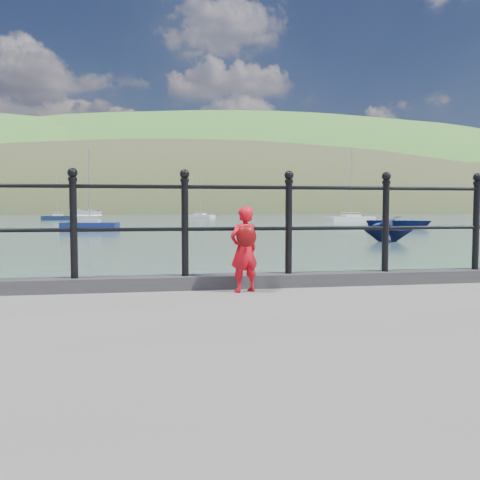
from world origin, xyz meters
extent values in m
plane|color=#2D4251|center=(0.00, 0.00, 0.00)|extent=(600.00, 600.00, 0.00)
cube|color=#28282B|center=(0.00, -0.15, 1.07)|extent=(60.00, 0.30, 0.15)
cylinder|color=black|center=(0.00, -0.15, 1.67)|extent=(18.00, 0.04, 0.04)
cylinder|color=black|center=(0.00, -0.15, 2.15)|extent=(18.00, 0.04, 0.04)
cylinder|color=black|center=(-1.80, -0.15, 1.67)|extent=(0.08, 0.08, 1.05)
sphere|color=black|center=(-1.80, -0.15, 2.29)|extent=(0.11, 0.11, 0.11)
cylinder|color=black|center=(-0.60, -0.15, 1.67)|extent=(0.08, 0.08, 1.05)
sphere|color=black|center=(-0.60, -0.15, 2.29)|extent=(0.11, 0.11, 0.11)
cylinder|color=black|center=(0.60, -0.15, 1.67)|extent=(0.08, 0.08, 1.05)
sphere|color=black|center=(0.60, -0.15, 2.29)|extent=(0.11, 0.11, 0.11)
cylinder|color=black|center=(1.80, -0.15, 1.67)|extent=(0.08, 0.08, 1.05)
sphere|color=black|center=(1.80, -0.15, 2.29)|extent=(0.11, 0.11, 0.11)
cylinder|color=black|center=(3.00, -0.15, 1.67)|extent=(0.08, 0.08, 1.05)
sphere|color=black|center=(3.00, -0.15, 2.29)|extent=(0.11, 0.11, 0.11)
ellipsoid|color=#333A21|center=(20.00, 195.00, -15.40)|extent=(400.00, 100.00, 88.00)
ellipsoid|color=#387026|center=(60.00, 255.00, -27.30)|extent=(600.00, 180.00, 156.00)
cube|color=silver|center=(-35.00, 181.00, 3.00)|extent=(9.00, 6.00, 6.00)
cube|color=#4C4744|center=(-35.00, 181.00, 7.00)|extent=(9.50, 6.50, 2.00)
cube|color=silver|center=(-12.00, 181.00, 3.00)|extent=(9.00, 6.00, 6.00)
cube|color=#4C4744|center=(-12.00, 181.00, 7.00)|extent=(9.50, 6.50, 2.00)
cube|color=silver|center=(18.00, 181.00, 3.00)|extent=(9.00, 6.00, 6.00)
cube|color=#4C4744|center=(18.00, 181.00, 7.00)|extent=(9.50, 6.50, 2.00)
cube|color=silver|center=(45.00, 181.00, 3.00)|extent=(9.00, 6.00, 6.00)
cube|color=#4C4744|center=(45.00, 181.00, 7.00)|extent=(9.50, 6.50, 2.00)
imported|color=red|center=(0.02, -0.46, 1.46)|extent=(0.40, 0.34, 0.93)
ellipsoid|color=red|center=(0.02, -0.59, 1.61)|extent=(0.22, 0.11, 0.23)
imported|color=navy|center=(22.10, 39.12, 0.61)|extent=(7.23, 6.94, 1.22)
imported|color=silver|center=(-8.58, 54.72, 0.97)|extent=(4.35, 5.24, 1.94)
imported|color=black|center=(12.32, 21.38, 0.70)|extent=(3.49, 3.37, 1.41)
cube|color=silver|center=(7.71, 88.63, 0.25)|extent=(5.42, 5.18, 0.90)
cube|color=beige|center=(7.71, 88.63, 0.75)|extent=(2.31, 2.26, 0.50)
cylinder|color=#A5A5A8|center=(7.71, 88.63, 4.55)|extent=(0.10, 0.10, 7.69)
cylinder|color=#A5A5A8|center=(7.71, 88.63, 1.30)|extent=(1.95, 1.80, 0.06)
cube|color=navy|center=(-6.26, 38.84, 0.25)|extent=(4.98, 2.58, 0.90)
cube|color=beige|center=(-6.26, 38.84, 0.75)|extent=(1.87, 1.42, 0.50)
cylinder|color=#A5A5A8|center=(-6.26, 38.84, 3.79)|extent=(0.10, 0.10, 6.19)
cylinder|color=#A5A5A8|center=(-6.26, 38.84, 1.30)|extent=(2.10, 0.55, 0.06)
cube|color=black|center=(-16.02, 79.05, 0.25)|extent=(5.10, 3.00, 0.90)
cube|color=beige|center=(-16.02, 79.05, 0.75)|extent=(1.95, 1.55, 0.50)
cylinder|color=#A5A5A8|center=(-16.02, 79.05, 3.80)|extent=(0.10, 0.10, 6.20)
cylinder|color=#A5A5A8|center=(-16.02, 79.05, 1.30)|extent=(2.10, 0.76, 0.06)
cube|color=silver|center=(27.29, 63.95, 0.25)|extent=(8.05, 4.47, 0.90)
cube|color=beige|center=(27.29, 63.95, 0.75)|extent=(3.05, 2.27, 0.50)
cylinder|color=#A5A5A8|center=(27.29, 63.95, 5.70)|extent=(0.10, 0.10, 10.00)
cylinder|color=#A5A5A8|center=(27.29, 63.95, 1.30)|extent=(3.34, 1.17, 0.06)
camera|label=1|loc=(-0.95, -5.85, 1.91)|focal=38.00mm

